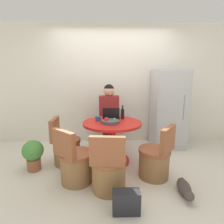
# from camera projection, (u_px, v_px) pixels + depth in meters

# --- Properties ---
(ground_plane) EXTENTS (12.00, 12.00, 0.00)m
(ground_plane) POSITION_uv_depth(u_px,v_px,m) (114.00, 171.00, 2.79)
(ground_plane) COLOR beige
(wall_back) EXTENTS (7.00, 0.06, 2.60)m
(wall_back) POSITION_uv_depth(u_px,v_px,m) (112.00, 85.00, 3.90)
(wall_back) COLOR silver
(wall_back) RESTS_ON ground_plane
(refrigerator) EXTENTS (0.65, 0.64, 1.62)m
(refrigerator) POSITION_uv_depth(u_px,v_px,m) (168.00, 109.00, 3.67)
(refrigerator) COLOR silver
(refrigerator) RESTS_ON ground_plane
(dining_table) EXTENTS (0.99, 0.99, 0.72)m
(dining_table) POSITION_uv_depth(u_px,v_px,m) (112.00, 136.00, 3.00)
(dining_table) COLOR red
(dining_table) RESTS_ON ground_plane
(chair_near_camera) EXTENTS (0.47, 0.47, 0.80)m
(chair_near_camera) POSITION_uv_depth(u_px,v_px,m) (108.00, 171.00, 2.26)
(chair_near_camera) COLOR olive
(chair_near_camera) RESTS_ON ground_plane
(chair_near_right_corner) EXTENTS (0.54, 0.54, 0.80)m
(chair_near_right_corner) POSITION_uv_depth(u_px,v_px,m) (155.00, 160.00, 2.57)
(chair_near_right_corner) COLOR olive
(chair_near_right_corner) RESTS_ON ground_plane
(chair_left_side) EXTENTS (0.47, 0.47, 0.80)m
(chair_left_side) POSITION_uv_depth(u_px,v_px,m) (66.00, 149.00, 2.98)
(chair_left_side) COLOR olive
(chair_left_side) RESTS_ON ground_plane
(chair_near_left_corner) EXTENTS (0.54, 0.54, 0.80)m
(chair_near_left_corner) POSITION_uv_depth(u_px,v_px,m) (75.00, 164.00, 2.44)
(chair_near_left_corner) COLOR olive
(chair_near_left_corner) RESTS_ON ground_plane
(person_seated) EXTENTS (0.40, 0.37, 1.33)m
(person_seated) POSITION_uv_depth(u_px,v_px,m) (109.00, 113.00, 3.64)
(person_seated) COLOR #2D2D38
(person_seated) RESTS_ON ground_plane
(laptop) EXTENTS (0.29, 0.25, 0.23)m
(laptop) POSITION_uv_depth(u_px,v_px,m) (111.00, 117.00, 3.08)
(laptop) COLOR #B7B7BC
(laptop) RESTS_ON dining_table
(fruit_bowl) EXTENTS (0.29, 0.29, 0.10)m
(fruit_bowl) POSITION_uv_depth(u_px,v_px,m) (110.00, 121.00, 2.84)
(fruit_bowl) COLOR #4C4C56
(fruit_bowl) RESTS_ON dining_table
(coffee_cup) EXTENTS (0.09, 0.09, 0.08)m
(coffee_cup) POSITION_uv_depth(u_px,v_px,m) (98.00, 119.00, 3.01)
(coffee_cup) COLOR #2D4C84
(coffee_cup) RESTS_ON dining_table
(bottle) EXTENTS (0.07, 0.07, 0.24)m
(bottle) POSITION_uv_depth(u_px,v_px,m) (122.00, 114.00, 3.15)
(bottle) COLOR black
(bottle) RESTS_ON dining_table
(cat) EXTENTS (0.21, 0.49, 0.16)m
(cat) POSITION_uv_depth(u_px,v_px,m) (185.00, 189.00, 2.20)
(cat) COLOR #473D38
(cat) RESTS_ON ground_plane
(potted_plant) EXTENTS (0.32, 0.32, 0.49)m
(potted_plant) POSITION_uv_depth(u_px,v_px,m) (33.00, 153.00, 2.76)
(potted_plant) COLOR #935638
(potted_plant) RESTS_ON ground_plane
(handbag) EXTENTS (0.30, 0.14, 0.26)m
(handbag) POSITION_uv_depth(u_px,v_px,m) (126.00, 202.00, 1.90)
(handbag) COLOR #232328
(handbag) RESTS_ON ground_plane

